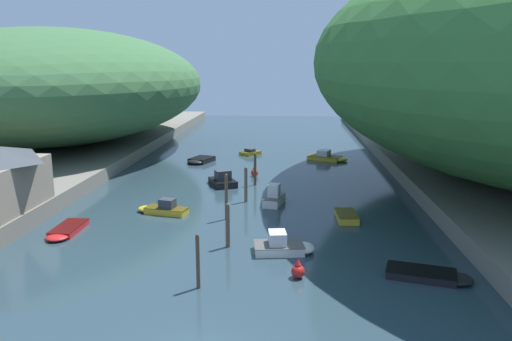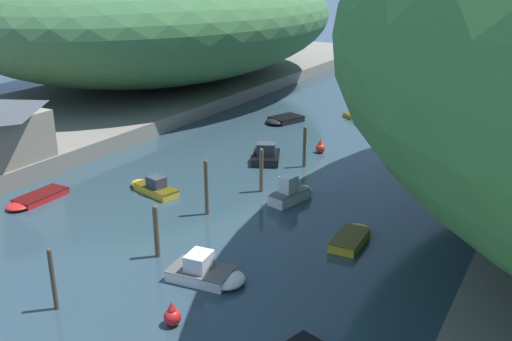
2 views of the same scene
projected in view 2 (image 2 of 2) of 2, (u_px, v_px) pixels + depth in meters
water_surface at (300, 165)px, 44.02m from camera, size 130.00×130.00×0.00m
left_bank at (64, 116)px, 55.84m from camera, size 22.00×120.00×1.35m
hillside_left at (165, 17)px, 68.23m from camera, size 36.52×51.13×14.82m
boat_open_rowboat at (208, 273)px, 27.85m from camera, size 4.05×2.35×1.36m
boat_cabin_cruiser at (360, 114)px, 58.00m from camera, size 3.32×3.48×0.81m
boat_near_quay at (283, 120)px, 55.84m from camera, size 3.32×4.33×0.56m
boat_small_dinghy at (352, 237)px, 31.84m from camera, size 1.63×3.79×0.53m
boat_yellow_tender at (292, 193)px, 37.30m from camera, size 2.01×3.79×1.80m
boat_mid_channel at (152, 187)px, 38.72m from camera, size 4.38×2.28×1.23m
boat_red_skiff at (450, 135)px, 50.71m from camera, size 5.30×3.90×1.22m
boat_far_upstream at (35, 199)px, 37.12m from camera, size 1.67×4.33×0.42m
boat_moored_right at (266, 154)px, 45.11m from camera, size 3.56×4.57×1.53m
mooring_post_nearest at (53, 279)px, 25.13m from camera, size 0.21×0.21×3.02m
mooring_post_second at (156, 231)px, 29.76m from camera, size 0.28×0.28×2.95m
mooring_post_middle at (206, 187)px, 34.79m from camera, size 0.25×0.25×3.57m
mooring_post_fourth at (261, 170)px, 38.45m from camera, size 0.28×0.28×3.08m
mooring_post_farthest at (305, 147)px, 43.18m from camera, size 0.26×0.26×3.20m
channel_buoy_near at (320, 147)px, 46.84m from camera, size 0.79×0.79×1.18m
channel_buoy_far at (172, 316)px, 24.35m from camera, size 0.77×0.77×1.15m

